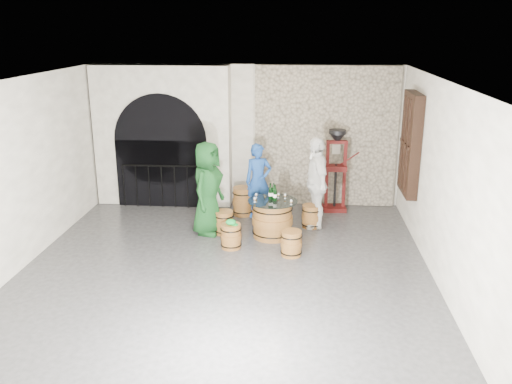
# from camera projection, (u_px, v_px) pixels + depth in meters

# --- Properties ---
(ground) EXTENTS (8.00, 8.00, 0.00)m
(ground) POSITION_uv_depth(u_px,v_px,m) (224.00, 275.00, 9.12)
(ground) COLOR #2F2F31
(ground) RESTS_ON ground
(wall_back) EXTENTS (8.00, 0.00, 8.00)m
(wall_back) POSITION_uv_depth(u_px,v_px,m) (247.00, 135.00, 12.45)
(wall_back) COLOR silver
(wall_back) RESTS_ON ground
(wall_front) EXTENTS (8.00, 0.00, 8.00)m
(wall_front) POSITION_uv_depth(u_px,v_px,m) (158.00, 309.00, 4.84)
(wall_front) COLOR silver
(wall_front) RESTS_ON ground
(wall_left) EXTENTS (0.00, 8.00, 8.00)m
(wall_left) POSITION_uv_depth(u_px,v_px,m) (12.00, 179.00, 8.92)
(wall_left) COLOR silver
(wall_left) RESTS_ON ground
(wall_right) EXTENTS (0.00, 8.00, 8.00)m
(wall_right) POSITION_uv_depth(u_px,v_px,m) (446.00, 189.00, 8.37)
(wall_right) COLOR silver
(wall_right) RESTS_ON ground
(ceiling) EXTENTS (8.00, 8.00, 0.00)m
(ceiling) POSITION_uv_depth(u_px,v_px,m) (220.00, 82.00, 8.17)
(ceiling) COLOR beige
(ceiling) RESTS_ON wall_back
(stone_facing_panel) EXTENTS (3.20, 0.12, 3.18)m
(stone_facing_panel) POSITION_uv_depth(u_px,v_px,m) (325.00, 137.00, 12.25)
(stone_facing_panel) COLOR tan
(stone_facing_panel) RESTS_ON ground
(arched_opening) EXTENTS (3.10, 0.60, 3.19)m
(arched_opening) POSITION_uv_depth(u_px,v_px,m) (163.00, 137.00, 12.36)
(arched_opening) COLOR silver
(arched_opening) RESTS_ON ground
(shuttered_window) EXTENTS (0.23, 1.10, 2.00)m
(shuttered_window) POSITION_uv_depth(u_px,v_px,m) (410.00, 144.00, 10.60)
(shuttered_window) COLOR black
(shuttered_window) RESTS_ON wall_right
(barrel_table) EXTENTS (0.98, 0.98, 0.75)m
(barrel_table) POSITION_uv_depth(u_px,v_px,m) (272.00, 219.00, 10.66)
(barrel_table) COLOR brown
(barrel_table) RESTS_ON ground
(barrel_stool_left) EXTENTS (0.40, 0.40, 0.48)m
(barrel_stool_left) POSITION_uv_depth(u_px,v_px,m) (224.00, 222.00, 10.86)
(barrel_stool_left) COLOR brown
(barrel_stool_left) RESTS_ON ground
(barrel_stool_far) EXTENTS (0.40, 0.40, 0.48)m
(barrel_stool_far) POSITION_uv_depth(u_px,v_px,m) (261.00, 210.00, 11.62)
(barrel_stool_far) COLOR brown
(barrel_stool_far) RESTS_ON ground
(barrel_stool_right) EXTENTS (0.40, 0.40, 0.48)m
(barrel_stool_right) POSITION_uv_depth(u_px,v_px,m) (311.00, 216.00, 11.21)
(barrel_stool_right) COLOR brown
(barrel_stool_right) RESTS_ON ground
(barrel_stool_near_right) EXTENTS (0.40, 0.40, 0.48)m
(barrel_stool_near_right) POSITION_uv_depth(u_px,v_px,m) (291.00, 243.00, 9.82)
(barrel_stool_near_right) COLOR brown
(barrel_stool_near_right) RESTS_ON ground
(barrel_stool_near_left) EXTENTS (0.40, 0.40, 0.48)m
(barrel_stool_near_left) POSITION_uv_depth(u_px,v_px,m) (231.00, 236.00, 10.16)
(barrel_stool_near_left) COLOR brown
(barrel_stool_near_left) RESTS_ON ground
(green_cap) EXTENTS (0.24, 0.19, 0.10)m
(green_cap) POSITION_uv_depth(u_px,v_px,m) (231.00, 222.00, 10.07)
(green_cap) COLOR #0C8D2E
(green_cap) RESTS_ON barrel_stool_near_left
(person_green) EXTENTS (0.83, 1.05, 1.88)m
(person_green) POSITION_uv_depth(u_px,v_px,m) (208.00, 188.00, 10.71)
(person_green) COLOR #103C16
(person_green) RESTS_ON ground
(person_blue) EXTENTS (0.68, 0.55, 1.61)m
(person_blue) POSITION_uv_depth(u_px,v_px,m) (258.00, 181.00, 11.70)
(person_blue) COLOR #1B4595
(person_blue) RESTS_ON ground
(person_white) EXTENTS (0.71, 1.19, 1.90)m
(person_white) POSITION_uv_depth(u_px,v_px,m) (316.00, 182.00, 11.05)
(person_white) COLOR white
(person_white) RESTS_ON ground
(wine_bottle_left) EXTENTS (0.08, 0.08, 0.32)m
(wine_bottle_left) POSITION_uv_depth(u_px,v_px,m) (274.00, 193.00, 10.61)
(wine_bottle_left) COLOR black
(wine_bottle_left) RESTS_ON barrel_table
(wine_bottle_center) EXTENTS (0.08, 0.08, 0.32)m
(wine_bottle_center) POSITION_uv_depth(u_px,v_px,m) (275.00, 194.00, 10.51)
(wine_bottle_center) COLOR black
(wine_bottle_center) RESTS_ON barrel_table
(wine_bottle_right) EXTENTS (0.08, 0.08, 0.32)m
(wine_bottle_right) POSITION_uv_depth(u_px,v_px,m) (270.00, 193.00, 10.60)
(wine_bottle_right) COLOR black
(wine_bottle_right) RESTS_ON barrel_table
(tasting_glass_a) EXTENTS (0.05, 0.05, 0.10)m
(tasting_glass_a) POSITION_uv_depth(u_px,v_px,m) (255.00, 200.00, 10.44)
(tasting_glass_a) COLOR #B96924
(tasting_glass_a) RESTS_ON barrel_table
(tasting_glass_b) EXTENTS (0.05, 0.05, 0.10)m
(tasting_glass_b) POSITION_uv_depth(u_px,v_px,m) (285.00, 196.00, 10.65)
(tasting_glass_b) COLOR #B96924
(tasting_glass_b) RESTS_ON barrel_table
(tasting_glass_c) EXTENTS (0.05, 0.05, 0.10)m
(tasting_glass_c) POSITION_uv_depth(u_px,v_px,m) (271.00, 193.00, 10.84)
(tasting_glass_c) COLOR #B96924
(tasting_glass_c) RESTS_ON barrel_table
(tasting_glass_d) EXTENTS (0.05, 0.05, 0.10)m
(tasting_glass_d) POSITION_uv_depth(u_px,v_px,m) (278.00, 196.00, 10.69)
(tasting_glass_d) COLOR #B96924
(tasting_glass_d) RESTS_ON barrel_table
(tasting_glass_e) EXTENTS (0.05, 0.05, 0.10)m
(tasting_glass_e) POSITION_uv_depth(u_px,v_px,m) (291.00, 202.00, 10.29)
(tasting_glass_e) COLOR #B96924
(tasting_glass_e) RESTS_ON barrel_table
(tasting_glass_f) EXTENTS (0.05, 0.05, 0.10)m
(tasting_glass_f) POSITION_uv_depth(u_px,v_px,m) (256.00, 196.00, 10.69)
(tasting_glass_f) COLOR #B96924
(tasting_glass_f) RESTS_ON barrel_table
(side_barrel) EXTENTS (0.47, 0.47, 0.63)m
(side_barrel) POSITION_uv_depth(u_px,v_px,m) (243.00, 201.00, 11.93)
(side_barrel) COLOR brown
(side_barrel) RESTS_ON ground
(corking_press) EXTENTS (0.77, 0.45, 1.85)m
(corking_press) POSITION_uv_depth(u_px,v_px,m) (336.00, 164.00, 11.99)
(corking_press) COLOR #4F100D
(corking_press) RESTS_ON ground
(control_box) EXTENTS (0.18, 0.10, 0.22)m
(control_box) POSITION_uv_depth(u_px,v_px,m) (336.00, 149.00, 12.23)
(control_box) COLOR silver
(control_box) RESTS_ON wall_back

